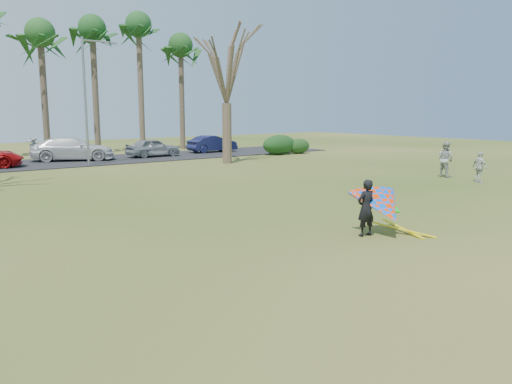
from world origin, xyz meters
TOP-DOWN VIEW (x-y plane):
  - ground at (0.00, 0.00)m, footprint 100.00×100.00m
  - parking_strip at (0.00, 25.00)m, footprint 46.00×7.00m
  - palm_6 at (2.00, 31.00)m, footprint 4.84×4.84m
  - palm_7 at (6.00, 31.00)m, footprint 4.84×4.84m
  - palm_8 at (10.00, 31.00)m, footprint 4.84×4.84m
  - palm_9 at (14.00, 31.00)m, footprint 4.84×4.84m
  - bare_tree_right at (10.00, 18.00)m, footprint 6.27×6.27m
  - streetlight at (2.16, 22.00)m, footprint 2.28×0.18m
  - hedge_near at (17.09, 20.87)m, footprint 3.20×1.45m
  - hedge_far at (18.94, 20.60)m, footprint 2.21×1.04m
  - car_3 at (2.21, 25.69)m, footprint 6.03×4.31m
  - car_4 at (7.97, 24.93)m, footprint 4.08×1.70m
  - car_5 at (13.81, 25.70)m, footprint 4.24×1.52m
  - pedestrian_a at (15.17, 5.06)m, footprint 0.81×0.99m
  - pedestrian_b at (14.54, 2.80)m, footprint 0.65×0.97m
  - kite_flyer at (2.24, -0.91)m, footprint 2.13×2.39m

SIDE VIEW (x-z plane):
  - ground at x=0.00m, z-range 0.00..0.00m
  - parking_strip at x=0.00m, z-range 0.00..0.06m
  - hedge_far at x=18.94m, z-range 0.00..1.23m
  - car_4 at x=7.97m, z-range 0.06..1.44m
  - car_5 at x=13.81m, z-range 0.06..1.45m
  - pedestrian_b at x=14.54m, z-range 0.00..1.53m
  - hedge_near at x=17.09m, z-range 0.00..1.60m
  - kite_flyer at x=2.24m, z-range -0.16..1.85m
  - car_3 at x=2.21m, z-range 0.06..1.68m
  - pedestrian_a at x=15.17m, z-range 0.00..1.88m
  - streetlight at x=2.16m, z-range 0.46..8.46m
  - bare_tree_right at x=10.00m, z-range 1.96..11.17m
  - palm_6 at x=2.00m, z-range 3.75..14.59m
  - palm_9 at x=14.00m, z-range 3.75..14.59m
  - palm_7 at x=6.00m, z-range 4.08..15.62m
  - palm_8 at x=10.00m, z-range 4.40..16.64m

